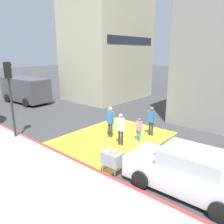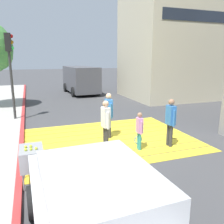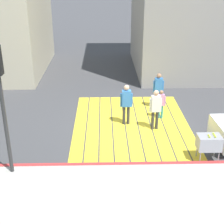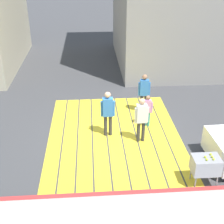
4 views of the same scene
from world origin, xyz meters
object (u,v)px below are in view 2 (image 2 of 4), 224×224
pedestrian_child_with_racket (139,129)px  traffic_light_corner (10,59)px  pedestrian_adult_side (170,119)px  pedestrian_adult_lead (106,122)px  van_down_street (81,79)px  car_parked_near_curb (96,216)px  tennis_ball_cart (32,158)px  pedestrian_adult_trailing (109,112)px

pedestrian_child_with_racket → traffic_light_corner: bearing=127.2°
pedestrian_adult_side → pedestrian_child_with_racket: 1.20m
pedestrian_adult_lead → van_down_street: bearing=81.4°
car_parked_near_curb → van_down_street: 17.66m
traffic_light_corner → van_down_street: bearing=57.5°
tennis_ball_cart → pedestrian_adult_lead: size_ratio=0.59×
car_parked_near_curb → pedestrian_adult_trailing: (2.04, 5.36, 0.30)m
pedestrian_adult_lead → pedestrian_adult_trailing: pedestrian_adult_trailing is taller
van_down_street → traffic_light_corner: 9.63m
traffic_light_corner → pedestrian_adult_side: size_ratio=2.46×
car_parked_near_curb → pedestrian_adult_side: pedestrian_adult_side is taller
van_down_street → pedestrian_adult_trailing: (-1.47, -11.94, -0.24)m
traffic_light_corner → pedestrian_child_with_racket: 7.30m
tennis_ball_cart → pedestrian_adult_trailing: pedestrian_adult_trailing is taller
van_down_street → pedestrian_child_with_racket: (-0.90, -13.50, -0.53)m
pedestrian_adult_lead → pedestrian_child_with_racket: (1.07, -0.41, -0.26)m
van_down_street → pedestrian_adult_lead: van_down_street is taller
car_parked_near_curb → van_down_street: size_ratio=0.82×
car_parked_near_curb → tennis_ball_cart: car_parked_near_curb is taller
pedestrian_child_with_racket → pedestrian_adult_trailing: bearing=110.1°
traffic_light_corner → pedestrian_adult_side: 8.01m
van_down_street → pedestrian_child_with_racket: van_down_street is taller
pedestrian_adult_side → pedestrian_child_with_racket: pedestrian_adult_side is taller
pedestrian_adult_side → traffic_light_corner: bearing=133.9°
car_parked_near_curb → traffic_light_corner: size_ratio=1.03×
pedestrian_child_with_racket → tennis_ball_cart: bearing=-162.6°
car_parked_near_curb → pedestrian_adult_side: (3.79, 3.74, 0.27)m
pedestrian_adult_trailing → car_parked_near_curb: bearing=-110.8°
car_parked_near_curb → traffic_light_corner: (-1.58, 9.32, 2.30)m
pedestrian_adult_side → car_parked_near_curb: bearing=-135.4°
pedestrian_adult_trailing → pedestrian_adult_lead: bearing=-113.4°
car_parked_near_curb → pedestrian_adult_lead: pedestrian_adult_lead is taller
car_parked_near_curb → van_down_street: (3.51, 17.30, 0.54)m
car_parked_near_curb → traffic_light_corner: bearing=99.6°
tennis_ball_cart → pedestrian_adult_lead: pedestrian_adult_lead is taller
traffic_light_corner → pedestrian_adult_lead: (3.12, -5.11, -2.03)m
van_down_street → pedestrian_adult_lead: size_ratio=3.07×
car_parked_near_curb → pedestrian_adult_lead: size_ratio=2.53×
pedestrian_child_with_racket → pedestrian_adult_side: bearing=-3.0°
van_down_street → pedestrian_adult_side: 13.57m
pedestrian_adult_side → tennis_ball_cart: bearing=-167.5°
tennis_ball_cart → pedestrian_child_with_racket: size_ratio=0.77×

